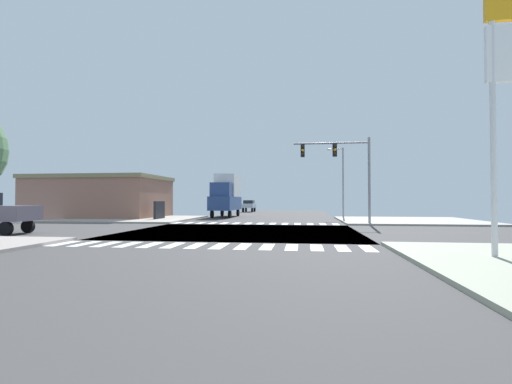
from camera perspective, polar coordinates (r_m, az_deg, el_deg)
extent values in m
cube|color=#424040|center=(22.56, -2.13, -6.20)|extent=(14.00, 90.00, 0.05)
cube|color=#424040|center=(22.56, -2.13, -6.20)|extent=(90.00, 12.00, 0.05)
cube|color=#A09B91|center=(35.45, 22.64, -4.15)|extent=(12.00, 12.00, 0.14)
cube|color=#A79F92|center=(38.08, -18.69, -3.97)|extent=(12.00, 12.00, 0.14)
cube|color=silver|center=(18.29, -27.82, -7.12)|extent=(0.50, 2.00, 0.01)
cube|color=silver|center=(17.73, -25.16, -7.34)|extent=(0.50, 2.00, 0.01)
cube|color=silver|center=(17.22, -22.33, -7.55)|extent=(0.50, 2.00, 0.01)
cube|color=silver|center=(16.75, -19.33, -7.75)|extent=(0.50, 2.00, 0.01)
cube|color=silver|center=(16.33, -16.17, -7.94)|extent=(0.50, 2.00, 0.01)
cube|color=silver|center=(15.96, -12.84, -8.12)|extent=(0.50, 2.00, 0.01)
cube|color=silver|center=(15.64, -9.37, -8.27)|extent=(0.50, 2.00, 0.01)
cube|color=silver|center=(15.39, -5.76, -8.40)|extent=(0.50, 2.00, 0.01)
cube|color=silver|center=(15.19, -2.04, -8.50)|extent=(0.50, 2.00, 0.01)
cube|color=silver|center=(15.06, 1.75, -8.56)|extent=(0.50, 2.00, 0.01)
cube|color=silver|center=(14.99, 5.60, -8.59)|extent=(0.50, 2.00, 0.01)
cube|color=silver|center=(15.00, 9.47, -8.57)|extent=(0.50, 2.00, 0.01)
cube|color=silver|center=(15.06, 13.31, -8.52)|extent=(0.50, 2.00, 0.01)
cube|color=silver|center=(15.20, 17.11, -8.44)|extent=(0.50, 2.00, 0.01)
cube|color=silver|center=(31.33, -12.17, -4.73)|extent=(0.50, 2.00, 0.01)
cube|color=silver|center=(31.01, -10.42, -4.78)|extent=(0.50, 2.00, 0.01)
cube|color=silver|center=(30.72, -8.64, -4.82)|extent=(0.50, 2.00, 0.01)
cube|color=silver|center=(30.46, -6.83, -4.85)|extent=(0.50, 2.00, 0.01)
cube|color=silver|center=(30.23, -4.98, -4.88)|extent=(0.50, 2.00, 0.01)
cube|color=silver|center=(30.03, -3.11, -4.91)|extent=(0.50, 2.00, 0.01)
cube|color=silver|center=(29.86, -1.22, -4.93)|extent=(0.50, 2.00, 0.01)
cube|color=silver|center=(29.73, 0.70, -4.95)|extent=(0.50, 2.00, 0.01)
cube|color=silver|center=(29.63, 2.62, -4.96)|extent=(0.50, 2.00, 0.01)
cube|color=silver|center=(29.56, 4.56, -4.97)|extent=(0.50, 2.00, 0.01)
cube|color=silver|center=(29.53, 6.51, -4.97)|extent=(0.50, 2.00, 0.01)
cube|color=silver|center=(29.53, 8.46, -4.96)|extent=(0.50, 2.00, 0.01)
cube|color=silver|center=(29.57, 10.40, -4.95)|extent=(0.50, 2.00, 0.01)
cube|color=silver|center=(29.63, 12.34, -4.93)|extent=(0.50, 2.00, 0.01)
cylinder|color=gray|center=(29.49, 17.29, 1.66)|extent=(0.20, 0.20, 6.78)
cylinder|color=gray|center=(29.44, 11.63, 7.48)|extent=(5.80, 0.14, 0.14)
cube|color=black|center=(29.38, 12.21, 6.42)|extent=(0.32, 0.40, 1.00)
sphere|color=black|center=(29.19, 12.24, 7.08)|extent=(0.22, 0.22, 0.22)
sphere|color=orange|center=(29.14, 12.25, 6.48)|extent=(0.22, 0.22, 0.22)
sphere|color=black|center=(29.10, 12.25, 5.88)|extent=(0.22, 0.22, 0.22)
cube|color=black|center=(29.28, 7.30, 6.43)|extent=(0.32, 0.40, 1.00)
sphere|color=black|center=(29.08, 7.30, 7.10)|extent=(0.22, 0.22, 0.22)
sphere|color=orange|center=(29.04, 7.30, 6.49)|extent=(0.22, 0.22, 0.22)
sphere|color=black|center=(29.00, 7.30, 5.88)|extent=(0.22, 0.22, 0.22)
cylinder|color=silver|center=(13.94, 33.06, 9.61)|extent=(0.18, 0.18, 8.99)
cube|color=white|center=(14.72, 35.17, 17.29)|extent=(1.60, 0.16, 1.80)
cylinder|color=gray|center=(39.65, 13.46, 1.40)|extent=(0.16, 0.16, 7.46)
cylinder|color=gray|center=(39.92, 12.43, 6.61)|extent=(1.40, 0.10, 0.10)
ellipsoid|color=silver|center=(39.85, 11.42, 6.55)|extent=(0.60, 0.32, 0.20)
cube|color=#8F6352|center=(42.40, -23.06, -1.00)|extent=(12.80, 8.70, 4.06)
cube|color=#7C7450|center=(42.46, -23.03, 2.01)|extent=(13.10, 9.00, 0.40)
cube|color=black|center=(35.89, -14.88, -2.84)|extent=(0.24, 2.20, 1.80)
cylinder|color=black|center=(57.31, -0.61, -2.83)|extent=(0.26, 0.68, 0.68)
cylinder|color=black|center=(57.53, -2.03, -2.83)|extent=(0.26, 0.68, 0.68)
cylinder|color=black|center=(60.21, -0.22, -2.76)|extent=(0.26, 0.68, 0.68)
cylinder|color=black|center=(60.41, -1.58, -2.75)|extent=(0.26, 0.68, 0.68)
cube|color=#A9B8C3|center=(58.85, -1.10, -2.14)|extent=(1.80, 4.30, 0.66)
cube|color=black|center=(58.84, -1.10, -1.56)|extent=(1.55, 2.24, 0.54)
cylinder|color=black|center=(38.80, -4.14, -3.50)|extent=(0.26, 0.80, 0.80)
cylinder|color=black|center=(39.23, -6.89, -3.47)|extent=(0.26, 0.80, 0.80)
cylinder|color=black|center=(43.61, -2.84, -3.25)|extent=(0.26, 0.80, 0.80)
cylinder|color=black|center=(43.99, -5.31, -3.23)|extent=(0.26, 0.80, 0.80)
cube|color=navy|center=(41.37, -4.76, -1.77)|extent=(2.40, 7.20, 1.49)
cube|color=white|center=(42.45, -4.44, 0.97)|extent=(2.30, 4.18, 2.56)
cube|color=navy|center=(39.27, -5.42, 0.37)|extent=(2.11, 2.02, 1.49)
cylinder|color=black|center=(24.04, -34.50, -4.73)|extent=(0.74, 0.26, 0.74)
cylinder|color=black|center=(25.25, -32.07, -4.58)|extent=(0.74, 0.26, 0.74)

